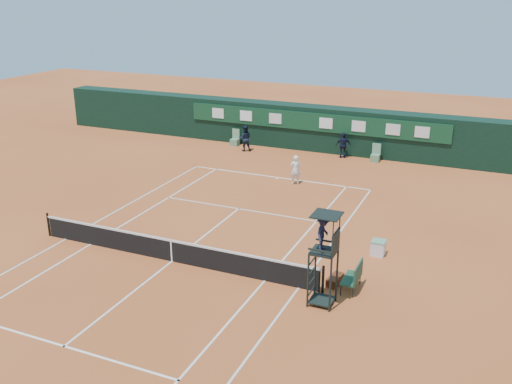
% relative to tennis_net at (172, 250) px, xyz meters
% --- Properties ---
extents(ground, '(90.00, 90.00, 0.00)m').
position_rel_tennis_net_xyz_m(ground, '(0.00, 0.00, -0.51)').
color(ground, '#B95B2B').
rests_on(ground, ground).
extents(court_lines, '(11.05, 23.85, 0.01)m').
position_rel_tennis_net_xyz_m(court_lines, '(0.00, 0.00, -0.50)').
color(court_lines, white).
rests_on(court_lines, ground).
extents(tennis_net, '(12.90, 0.10, 1.10)m').
position_rel_tennis_net_xyz_m(tennis_net, '(0.00, 0.00, 0.00)').
color(tennis_net, black).
rests_on(tennis_net, ground).
extents(back_wall, '(40.00, 1.65, 3.00)m').
position_rel_tennis_net_xyz_m(back_wall, '(0.00, 18.74, 1.00)').
color(back_wall, black).
rests_on(back_wall, ground).
extents(linesman_chair_left, '(0.55, 0.50, 1.15)m').
position_rel_tennis_net_xyz_m(linesman_chair_left, '(-5.50, 17.48, -0.19)').
color(linesman_chair_left, '#588767').
rests_on(linesman_chair_left, ground).
extents(linesman_chair_right, '(0.55, 0.50, 1.15)m').
position_rel_tennis_net_xyz_m(linesman_chair_right, '(4.50, 17.48, -0.19)').
color(linesman_chair_right, '#56835C').
rests_on(linesman_chair_right, ground).
extents(umpire_chair, '(0.96, 0.95, 3.42)m').
position_rel_tennis_net_xyz_m(umpire_chair, '(6.58, -0.74, 1.95)').
color(umpire_chair, black).
rests_on(umpire_chair, ground).
extents(player_bench, '(0.56, 1.20, 1.10)m').
position_rel_tennis_net_xyz_m(player_bench, '(7.39, 0.65, 0.09)').
color(player_bench, '#1A412A').
rests_on(player_bench, ground).
extents(tennis_bag, '(0.50, 0.92, 0.33)m').
position_rel_tennis_net_xyz_m(tennis_bag, '(6.63, 0.83, -0.35)').
color(tennis_bag, black).
rests_on(tennis_bag, ground).
extents(cooler, '(0.57, 0.57, 0.65)m').
position_rel_tennis_net_xyz_m(cooler, '(7.58, 3.96, -0.18)').
color(cooler, silver).
rests_on(cooler, ground).
extents(tennis_ball, '(0.07, 0.07, 0.07)m').
position_rel_tennis_net_xyz_m(tennis_ball, '(-0.63, 7.67, -0.47)').
color(tennis_ball, '#CDE936').
rests_on(tennis_ball, ground).
extents(player, '(0.73, 0.69, 1.69)m').
position_rel_tennis_net_xyz_m(player, '(1.28, 11.21, 0.33)').
color(player, white).
rests_on(player, ground).
extents(ball_kid_left, '(1.06, 0.97, 1.77)m').
position_rel_tennis_net_xyz_m(ball_kid_left, '(-4.22, 16.43, 0.37)').
color(ball_kid_left, black).
rests_on(ball_kid_left, ground).
extents(ball_kid_right, '(1.07, 0.78, 1.68)m').
position_rel_tennis_net_xyz_m(ball_kid_right, '(2.36, 17.46, 0.33)').
color(ball_kid_right, black).
rests_on(ball_kid_right, ground).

